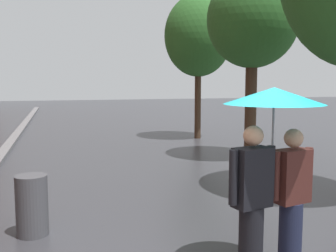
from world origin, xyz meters
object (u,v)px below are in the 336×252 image
Objects in this scene: couple_under_umbrella at (273,155)px; street_tree_1 at (253,21)px; litter_bin at (32,205)px; street_tree_2 at (198,36)px.

street_tree_1 is at bearing 65.42° from couple_under_umbrella.
litter_bin is at bearing 143.39° from couple_under_umbrella.
street_tree_2 is 2.50× the size of couple_under_umbrella.
couple_under_umbrella is (-2.83, -6.19, -2.34)m from street_tree_1.
street_tree_1 is at bearing -88.45° from street_tree_2.
street_tree_2 is 10.83m from couple_under_umbrella.
litter_bin is (-5.43, -4.25, -3.28)m from street_tree_1.
street_tree_1 is 7.64m from litter_bin.
street_tree_1 is at bearing 38.06° from litter_bin.
street_tree_2 is at bearing 75.09° from couple_under_umbrella.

